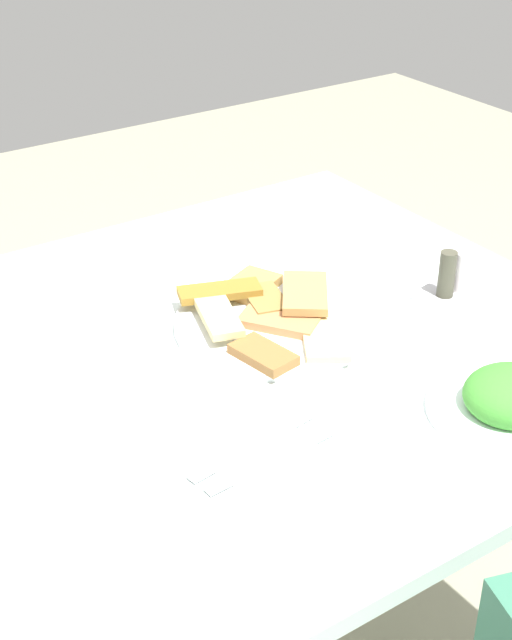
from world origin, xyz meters
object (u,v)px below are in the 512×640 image
(paper_napkin, at_px, (263,455))
(spoon, at_px, (271,460))
(salad_plate_greens, at_px, (512,400))
(pide_platter, at_px, (271,319))
(dining_table, at_px, (244,393))
(fork, at_px, (254,444))
(condiment_caddy, at_px, (453,285))

(paper_napkin, bearing_deg, spoon, 90.00)
(salad_plate_greens, xyz_separation_m, spoon, (0.31, -0.09, -0.02))
(spoon, bearing_deg, pide_platter, -128.72)
(dining_table, xyz_separation_m, salad_plate_greens, (-0.19, 0.33, 0.10))
(paper_napkin, bearing_deg, pide_platter, -126.85)
(dining_table, bearing_deg, spoon, 63.39)
(fork, xyz_separation_m, condiment_caddy, (-0.46, -0.14, 0.02))
(pide_platter, distance_m, salad_plate_greens, 0.37)
(condiment_caddy, bearing_deg, spoon, 20.60)
(fork, distance_m, spoon, 0.04)
(pide_platter, height_order, fork, pide_platter)
(dining_table, distance_m, condiment_caddy, 0.37)
(pide_platter, distance_m, fork, 0.29)
(paper_napkin, xyz_separation_m, spoon, (0.00, 0.02, 0.00))
(dining_table, bearing_deg, pide_platter, -160.26)
(spoon, bearing_deg, salad_plate_greens, 160.45)
(paper_napkin, xyz_separation_m, fork, (0.00, -0.02, 0.00))
(spoon, bearing_deg, dining_table, -120.40)
(pide_platter, xyz_separation_m, fork, (0.18, 0.23, -0.01))
(paper_napkin, bearing_deg, dining_table, -118.43)
(salad_plate_greens, bearing_deg, condiment_caddy, -120.04)
(pide_platter, xyz_separation_m, paper_napkin, (0.18, 0.25, -0.01))
(spoon, xyz_separation_m, condiment_caddy, (-0.46, -0.17, 0.02))
(dining_table, height_order, salad_plate_greens, salad_plate_greens)
(condiment_caddy, bearing_deg, paper_napkin, 18.63)
(fork, bearing_deg, dining_table, -128.30)
(salad_plate_greens, relative_size, condiment_caddy, 1.99)
(fork, distance_m, condiment_caddy, 0.48)
(paper_napkin, height_order, spoon, spoon)
(paper_napkin, relative_size, spoon, 0.67)
(pide_platter, height_order, paper_napkin, pide_platter)
(salad_plate_greens, relative_size, spoon, 1.15)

